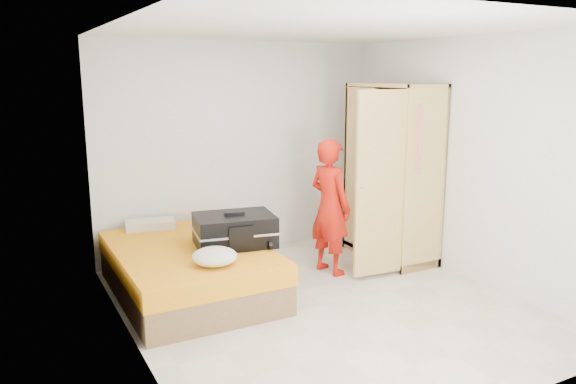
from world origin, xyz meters
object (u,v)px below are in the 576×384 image
wardrobe (391,178)px  suitcase (235,230)px  bed (189,270)px  round_cushion (215,256)px  person (330,207)px

wardrobe → suitcase: 2.09m
bed → wardrobe: size_ratio=0.96×
bed → round_cushion: bearing=-86.4°
bed → round_cushion: size_ratio=4.87×
bed → round_cushion: 0.72m
wardrobe → person: bearing=-174.9°
round_cushion → suitcase: bearing=50.4°
suitcase → round_cushion: suitcase is taller
wardrobe → person: wardrobe is taller
person → suitcase: size_ratio=1.71×
suitcase → bed: bearing=169.8°
bed → person: (1.60, -0.12, 0.51)m
bed → person: size_ratio=1.33×
bed → suitcase: 0.62m
bed → person: bearing=-4.3°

